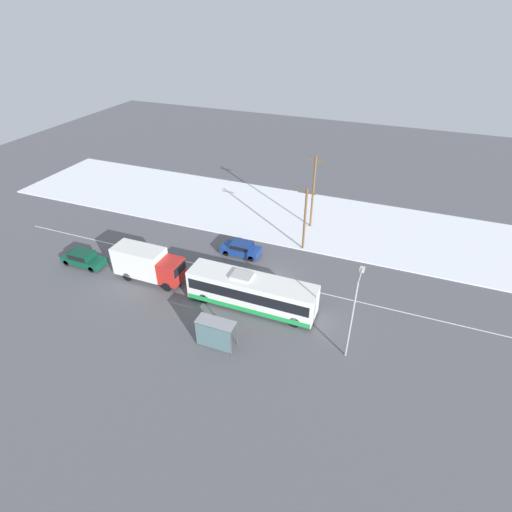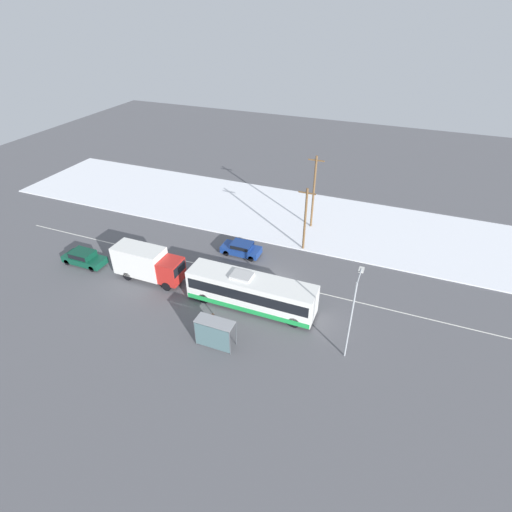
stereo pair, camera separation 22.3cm
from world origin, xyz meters
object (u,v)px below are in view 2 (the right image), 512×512
object	(u,v)px
pedestrian_at_stop	(213,320)
sedan_car	(241,248)
utility_pole_roadside	(305,219)
utility_pole_snowlot	(314,192)
box_truck	(147,263)
streetlamp	(353,308)
parked_car_near_truck	(84,257)
city_bus	(251,292)
bus_shelter	(213,331)

from	to	relation	value
pedestrian_at_stop	sedan_car	bearing A→B (deg)	102.33
utility_pole_roadside	utility_pole_snowlot	bearing A→B (deg)	95.90
box_truck	sedan_car	distance (m)	9.77
sedan_car	streetlamp	xyz separation A→B (m)	(12.93, -9.58, 3.63)
box_truck	utility_pole_roadside	xyz separation A→B (m)	(12.32, 10.60, 1.94)
sedan_car	parked_car_near_truck	world-z (taller)	parked_car_near_truck
sedan_car	parked_car_near_truck	size ratio (longest dim) A/B	0.93
box_truck	utility_pole_roadside	size ratio (longest dim) A/B	0.96
box_truck	streetlamp	bearing A→B (deg)	-7.10
city_bus	parked_car_near_truck	size ratio (longest dim) A/B	2.56
sedan_car	utility_pole_roadside	world-z (taller)	utility_pole_roadside
utility_pole_snowlot	bus_shelter	bearing A→B (deg)	-94.99
city_bus	box_truck	size ratio (longest dim) A/B	1.67
city_bus	utility_pole_snowlot	distance (m)	16.15
streetlamp	utility_pole_snowlot	world-z (taller)	utility_pole_snowlot
parked_car_near_truck	bus_shelter	world-z (taller)	bus_shelter
box_truck	parked_car_near_truck	size ratio (longest dim) A/B	1.53
city_bus	utility_pole_roadside	size ratio (longest dim) A/B	1.60
city_bus	bus_shelter	bearing A→B (deg)	-98.05
bus_shelter	box_truck	bearing A→B (deg)	150.01
utility_pole_roadside	sedan_car	bearing A→B (deg)	-148.97
pedestrian_at_stop	utility_pole_roadside	xyz separation A→B (m)	(3.26, 14.77, 2.59)
parked_car_near_truck	utility_pole_snowlot	world-z (taller)	utility_pole_snowlot
sedan_car	utility_pole_roadside	xyz separation A→B (m)	(5.73, 3.45, 2.94)
pedestrian_at_stop	streetlamp	distance (m)	11.10
parked_car_near_truck	pedestrian_at_stop	world-z (taller)	pedestrian_at_stop
parked_car_near_truck	box_truck	bearing A→B (deg)	3.06
box_truck	utility_pole_roadside	bearing A→B (deg)	40.70
streetlamp	parked_car_near_truck	bearing A→B (deg)	175.70
sedan_car	streetlamp	world-z (taller)	streetlamp
sedan_car	parked_car_near_truck	bearing A→B (deg)	28.18
pedestrian_at_stop	streetlamp	xyz separation A→B (m)	(10.46, 1.74, 3.28)
pedestrian_at_stop	utility_pole_snowlot	bearing A→B (deg)	82.17
pedestrian_at_stop	parked_car_near_truck	bearing A→B (deg)	167.18
box_truck	city_bus	bearing A→B (deg)	-0.79
city_bus	streetlamp	world-z (taller)	streetlamp
streetlamp	utility_pole_roadside	distance (m)	14.90
city_bus	streetlamp	xyz separation A→B (m)	(8.81, -2.28, 2.85)
box_truck	pedestrian_at_stop	size ratio (longest dim) A/B	3.70
sedan_car	utility_pole_roadside	size ratio (longest dim) A/B	0.58
utility_pole_roadside	pedestrian_at_stop	bearing A→B (deg)	-102.44
sedan_car	pedestrian_at_stop	size ratio (longest dim) A/B	2.24
city_bus	sedan_car	world-z (taller)	city_bus
city_bus	parked_car_near_truck	world-z (taller)	city_bus
bus_shelter	parked_car_near_truck	bearing A→B (deg)	163.01
utility_pole_roadside	utility_pole_snowlot	size ratio (longest dim) A/B	0.82
box_truck	streetlamp	world-z (taller)	streetlamp
pedestrian_at_stop	box_truck	bearing A→B (deg)	155.28
bus_shelter	streetlamp	bearing A→B (deg)	18.94
city_bus	streetlamp	distance (m)	9.54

